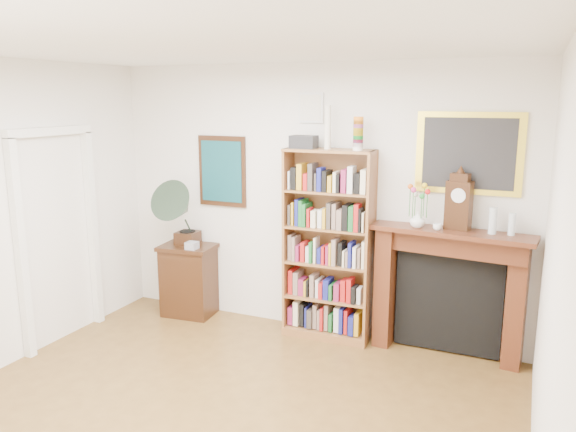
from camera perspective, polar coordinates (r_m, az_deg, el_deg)
The scene contains 15 objects.
room at distance 3.71m, azimuth -11.97°, elevation -4.76°, with size 4.51×5.01×2.81m.
door_casing at distance 6.05m, azimuth -22.37°, elevation -0.30°, with size 0.08×1.02×2.17m.
teal_poster at distance 6.26m, azimuth -6.71°, elevation 4.53°, with size 0.58×0.04×0.78m.
small_picture at distance 5.75m, azimuth 2.35°, elevation 10.94°, with size 0.26×0.04×0.30m.
gilt_painting at distance 5.40m, azimuth 17.88°, elevation 6.07°, with size 0.95×0.04×0.75m.
bookshelf at distance 5.67m, azimuth 4.09°, elevation -1.91°, with size 0.91×0.35×2.25m.
side_cabinet at distance 6.54m, azimuth -10.04°, elevation -6.42°, with size 0.60×0.44×0.82m, color black.
fireplace at distance 5.57m, azimuth 16.03°, elevation -6.34°, with size 1.51×0.50×1.26m.
gramophone at distance 6.28m, azimuth -10.93°, elevation 0.73°, with size 0.50×0.61×0.76m.
cd_stack at distance 6.25m, azimuth -9.73°, elevation -2.97°, with size 0.12×0.12×0.08m, color silver.
mantel_clock at distance 5.36m, azimuth 16.96°, elevation 1.31°, with size 0.25×0.17×0.52m.
flower_vase at distance 5.39m, azimuth 13.02°, elevation -0.35°, with size 0.14×0.14×0.15m, color white.
teacup at distance 5.32m, azimuth 14.91°, elevation -1.08°, with size 0.08×0.08×0.06m, color white.
bottle_left at distance 5.31m, azimuth 20.08°, elevation -0.45°, with size 0.07×0.07×0.24m, color silver.
bottle_right at distance 5.32m, azimuth 21.79°, elevation -0.78°, with size 0.06×0.06×0.20m, color silver.
Camera 1 is at (2.10, -2.87, 2.45)m, focal length 35.00 mm.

